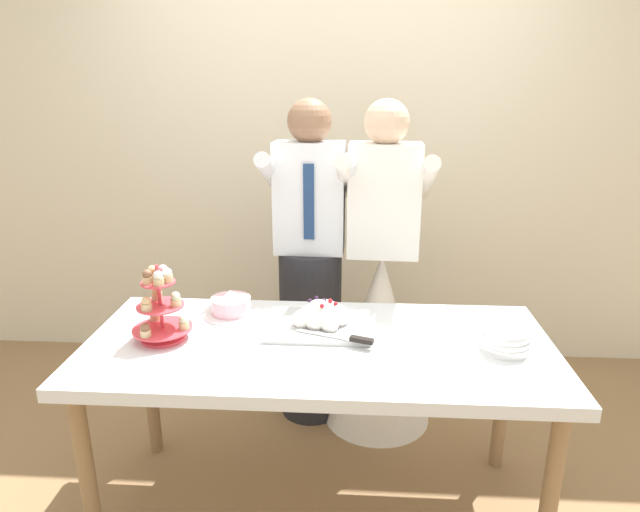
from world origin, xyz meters
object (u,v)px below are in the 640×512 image
object	(u,v)px
round_cake	(231,307)
person_groom	(310,283)
dessert_table	(319,359)
main_cake_tray	(320,319)
cupcake_stand	(161,308)
plate_stack	(506,340)
person_bride	(380,317)

from	to	relation	value
round_cake	person_groom	distance (m)	0.57
dessert_table	main_cake_tray	xyz separation A→B (m)	(-0.00, 0.12, 0.12)
main_cake_tray	round_cake	xyz separation A→B (m)	(-0.39, 0.11, -0.01)
round_cake	person_groom	world-z (taller)	person_groom
cupcake_stand	round_cake	world-z (taller)	cupcake_stand
round_cake	plate_stack	bearing A→B (deg)	-13.52
dessert_table	plate_stack	world-z (taller)	plate_stack
person_groom	cupcake_stand	bearing A→B (deg)	-125.41
main_cake_tray	person_groom	bearing A→B (deg)	98.42
cupcake_stand	main_cake_tray	xyz separation A→B (m)	(0.61, 0.13, -0.09)
person_bride	main_cake_tray	bearing A→B (deg)	-116.03
cupcake_stand	round_cake	bearing A→B (deg)	48.98
cupcake_stand	person_bride	distance (m)	1.16
main_cake_tray	person_groom	size ratio (longest dim) A/B	0.26
round_cake	main_cake_tray	bearing A→B (deg)	-16.34
cupcake_stand	plate_stack	xyz separation A→B (m)	(1.31, -0.02, -0.09)
plate_stack	round_cake	xyz separation A→B (m)	(-1.09, 0.26, -0.01)
main_cake_tray	round_cake	bearing A→B (deg)	163.66
plate_stack	person_bride	size ratio (longest dim) A/B	0.11
person_groom	dessert_table	bearing A→B (deg)	-82.96
main_cake_tray	person_groom	world-z (taller)	person_groom
dessert_table	plate_stack	bearing A→B (deg)	-2.22
plate_stack	dessert_table	bearing A→B (deg)	177.78
person_bride	cupcake_stand	bearing A→B (deg)	-141.97
cupcake_stand	plate_stack	world-z (taller)	cupcake_stand
plate_stack	person_groom	world-z (taller)	person_groom
main_cake_tray	plate_stack	xyz separation A→B (m)	(0.70, -0.15, 0.00)
round_cake	person_bride	bearing A→B (deg)	33.53
plate_stack	round_cake	world-z (taller)	plate_stack
round_cake	person_groom	xyz separation A→B (m)	(0.30, 0.48, -0.06)
plate_stack	person_bride	bearing A→B (deg)	121.55
main_cake_tray	plate_stack	world-z (taller)	main_cake_tray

